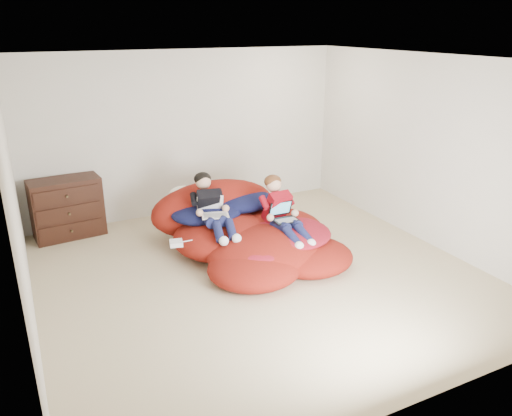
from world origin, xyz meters
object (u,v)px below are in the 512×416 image
at_px(older_boy, 211,205).
at_px(laptop_white, 213,210).
at_px(dresser, 67,208).
at_px(beanbag_pile, 250,233).
at_px(younger_boy, 282,209).
at_px(laptop_black, 283,215).

bearing_deg(older_boy, laptop_white, -90.00).
xyz_separation_m(dresser, laptop_white, (1.62, -1.48, 0.20)).
bearing_deg(laptop_white, older_boy, 90.00).
bearing_deg(beanbag_pile, laptop_white, 163.86).
xyz_separation_m(younger_boy, laptop_white, (-0.79, 0.37, -0.01)).
bearing_deg(laptop_black, older_boy, 148.76).
height_order(younger_boy, laptop_black, younger_boy).
distance_m(dresser, beanbag_pile, 2.63).
distance_m(beanbag_pile, older_boy, 0.65).
relative_size(laptop_white, laptop_black, 1.36).
bearing_deg(laptop_white, laptop_black, -27.71).
height_order(dresser, older_boy, older_boy).
distance_m(beanbag_pile, laptop_white, 0.60).
relative_size(dresser, younger_boy, 0.97).
bearing_deg(dresser, beanbag_pile, -37.80).
bearing_deg(younger_boy, beanbag_pile, 144.90).
xyz_separation_m(beanbag_pile, older_boy, (-0.46, 0.20, 0.41)).
bearing_deg(dresser, laptop_black, -38.15).
distance_m(older_boy, younger_boy, 0.91).
height_order(beanbag_pile, older_boy, older_boy).
xyz_separation_m(beanbag_pile, laptop_black, (0.34, -0.28, 0.30)).
bearing_deg(beanbag_pile, older_boy, 156.70).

